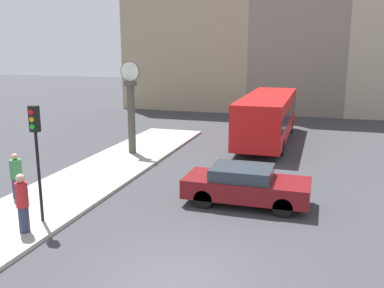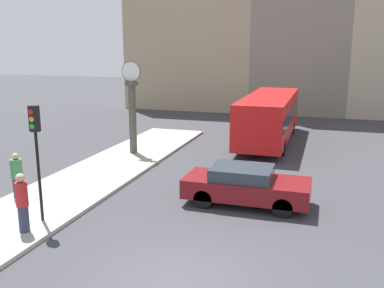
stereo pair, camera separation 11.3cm
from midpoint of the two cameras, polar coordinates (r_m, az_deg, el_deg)
The scene contains 9 objects.
ground_plane at distance 10.24m, azimuth -2.34°, elevation -18.29°, with size 120.00×120.00×0.00m, color #38383D.
sidewalk_corner at distance 18.78m, azimuth -11.92°, elevation -3.57°, with size 3.38×18.88×0.13m, color #A39E93.
building_row at distance 36.21m, azimuth 12.96°, elevation 15.07°, with size 27.53×5.00×15.77m.
sedan_car at distance 14.74m, azimuth 6.94°, elevation -5.44°, with size 4.22×1.80×1.32m.
bus_distant at distance 24.39m, azimuth 9.92°, elevation 3.79°, with size 2.44×9.32×2.64m.
traffic_light_near at distance 13.25m, azimuth -20.32°, elevation 0.57°, with size 0.26×0.24×3.51m.
street_clock at distance 21.08m, azimuth -8.27°, elevation 4.56°, with size 0.99×0.47×4.49m.
pedestrian_red_top at distance 13.05m, azimuth -21.90°, elevation -7.30°, with size 0.34×0.34×1.72m.
pedestrian_green_hoodie at distance 16.03m, azimuth -22.55°, elevation -3.99°, with size 0.40×0.40×1.60m.
Camera 1 is at (2.91, -8.26, 5.30)m, focal length 40.00 mm.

